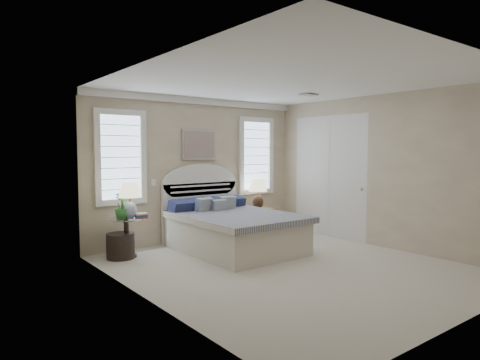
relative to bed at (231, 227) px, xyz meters
name	(u,v)px	position (x,y,z in m)	size (l,w,h in m)	color
floor	(290,267)	(0.00, -1.46, -0.39)	(4.50, 5.00, 0.01)	#B5AB9B
ceiling	(291,81)	(0.00, -1.46, 2.31)	(4.50, 5.00, 0.01)	white
wall_back	(199,170)	(0.00, 1.04, 0.96)	(4.50, 0.02, 2.70)	tan
wall_left	(147,183)	(-2.25, -1.46, 0.96)	(0.02, 5.00, 2.70)	tan
wall_right	(382,171)	(2.25, -1.46, 0.96)	(0.02, 5.00, 2.70)	tan
crown_molding	(199,101)	(0.00, 1.00, 2.25)	(4.50, 0.08, 0.12)	white
hvac_vent	(309,95)	(1.20, -0.66, 2.29)	(0.30, 0.20, 0.02)	#B2B2B2
switch_plate	(153,182)	(-0.95, 1.03, 0.76)	(0.08, 0.01, 0.12)	white
window_left	(121,157)	(-1.55, 1.02, 1.21)	(0.90, 0.06, 1.60)	#C9E3FF
window_right	(256,156)	(1.40, 1.02, 1.21)	(0.90, 0.06, 1.60)	#C9E3FF
painting	(200,145)	(0.00, 1.00, 1.43)	(0.74, 0.04, 0.58)	silver
closet_door	(329,176)	(2.23, -0.26, 0.81)	(0.02, 1.80, 2.40)	silver
bed	(231,227)	(0.00, 0.00, 0.00)	(1.72, 2.28, 1.47)	beige
side_table_left	(126,233)	(-1.65, 0.59, 0.00)	(0.56, 0.56, 0.63)	black
nightstand_right	(262,215)	(1.30, 0.69, 0.00)	(0.50, 0.40, 0.53)	olive
floor_pot	(121,246)	(-1.76, 0.57, -0.18)	(0.44, 0.44, 0.40)	black
lamp_left	(130,196)	(-1.61, 0.54, 0.60)	(0.41, 0.41, 0.59)	silver
lamp_right	(258,190)	(1.20, 0.71, 0.52)	(0.45, 0.45, 0.62)	black
potted_plant	(122,206)	(-1.73, 0.57, 0.45)	(0.23, 0.23, 0.41)	#32722D
books_left	(141,216)	(-1.45, 0.46, 0.28)	(0.23, 0.20, 0.08)	#A22928
books_right	(259,209)	(1.10, 0.54, 0.17)	(0.19, 0.16, 0.04)	#A22928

